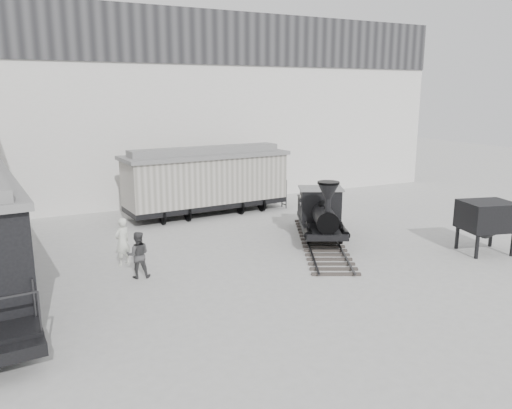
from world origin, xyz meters
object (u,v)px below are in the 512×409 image
locomotive (321,216)px  visitor_b (138,255)px  visitor_a (122,242)px  coal_hopper (486,220)px  boxcar (207,179)px

locomotive → visitor_b: size_ratio=4.86×
visitor_a → coal_hopper: coal_hopper is taller
visitor_a → coal_hopper: size_ratio=0.80×
visitor_b → coal_hopper: coal_hopper is taller
locomotive → visitor_a: locomotive is taller
boxcar → coal_hopper: bearing=-59.8°
locomotive → coal_hopper: (5.03, -4.44, 0.32)m
visitor_b → coal_hopper: bearing=-179.5°
boxcar → visitor_b: boxcar is taller
boxcar → visitor_a: 8.62m
visitor_a → visitor_b: bearing=69.7°
locomotive → boxcar: bearing=138.5°
locomotive → coal_hopper: locomotive is taller
coal_hopper → visitor_a: bearing=174.4°
locomotive → visitor_a: 8.59m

